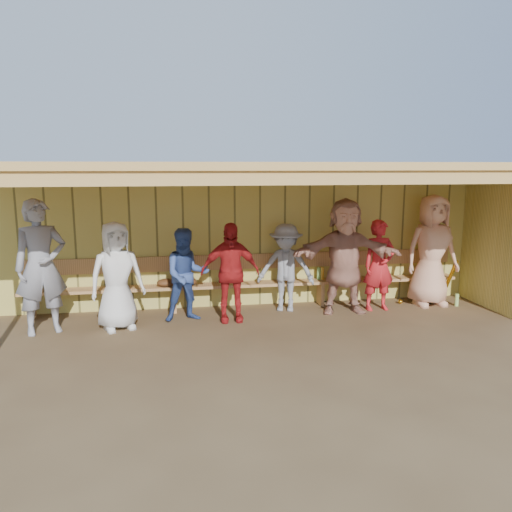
# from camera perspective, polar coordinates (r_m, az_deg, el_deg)

# --- Properties ---
(ground) EXTENTS (90.00, 90.00, 0.00)m
(ground) POSITION_cam_1_polar(r_m,az_deg,el_deg) (7.80, 0.43, -8.06)
(ground) COLOR brown
(ground) RESTS_ON ground
(player_a) EXTENTS (0.86, 0.72, 2.00)m
(player_a) POSITION_cam_1_polar(r_m,az_deg,el_deg) (7.94, -23.36, -1.16)
(player_a) COLOR gray
(player_a) RESTS_ON ground
(player_b) EXTENTS (0.94, 0.78, 1.65)m
(player_b) POSITION_cam_1_polar(r_m,az_deg,el_deg) (7.78, -15.62, -2.21)
(player_b) COLOR silver
(player_b) RESTS_ON ground
(player_c) EXTENTS (0.81, 0.67, 1.49)m
(player_c) POSITION_cam_1_polar(r_m,az_deg,el_deg) (8.00, -7.93, -2.16)
(player_c) COLOR #344D8F
(player_c) RESTS_ON ground
(player_d) EXTENTS (0.94, 0.40, 1.59)m
(player_d) POSITION_cam_1_polar(r_m,az_deg,el_deg) (7.91, -2.99, -1.87)
(player_d) COLOR #B21C1D
(player_d) RESTS_ON ground
(player_e) EXTENTS (1.10, 0.84, 1.50)m
(player_e) POSITION_cam_1_polar(r_m,az_deg,el_deg) (8.49, 3.42, -1.33)
(player_e) COLOR gray
(player_e) RESTS_ON ground
(player_f) EXTENTS (1.85, 0.76, 1.94)m
(player_f) POSITION_cam_1_polar(r_m,az_deg,el_deg) (8.45, 10.12, -0.02)
(player_f) COLOR tan
(player_f) RESTS_ON ground
(player_g) EXTENTS (0.59, 0.41, 1.56)m
(player_g) POSITION_cam_1_polar(r_m,az_deg,el_deg) (8.77, 13.88, -1.04)
(player_g) COLOR red
(player_g) RESTS_ON ground
(player_h) EXTENTS (0.98, 0.65, 1.97)m
(player_h) POSITION_cam_1_polar(r_m,az_deg,el_deg) (9.31, 19.44, 0.59)
(player_h) COLOR #E4A380
(player_h) RESTS_ON ground
(dugout_structure) EXTENTS (8.80, 3.20, 2.50)m
(dugout_structure) POSITION_cam_1_polar(r_m,az_deg,el_deg) (8.19, 2.30, 4.94)
(dugout_structure) COLOR #C9B956
(dugout_structure) RESTS_ON ground
(bench) EXTENTS (7.60, 0.34, 0.93)m
(bench) POSITION_cam_1_polar(r_m,az_deg,el_deg) (8.72, -0.83, -2.49)
(bench) COLOR tan
(bench) RESTS_ON ground
(dugout_equipment) EXTENTS (7.42, 0.62, 0.80)m
(dugout_equipment) POSITION_cam_1_polar(r_m,az_deg,el_deg) (8.52, -7.65, -3.16)
(dugout_equipment) COLOR gold
(dugout_equipment) RESTS_ON ground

